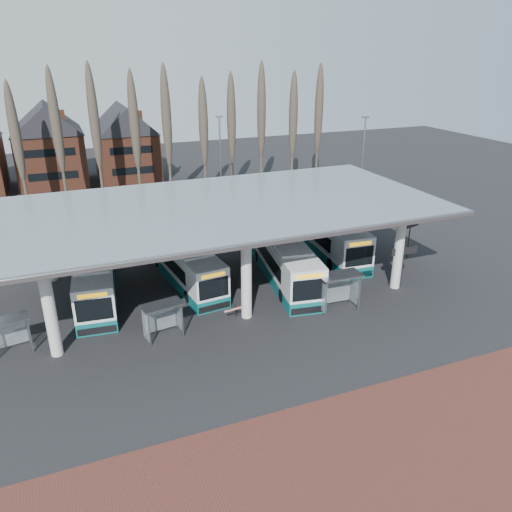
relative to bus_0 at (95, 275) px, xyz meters
name	(u,v)px	position (x,y,z in m)	size (l,w,h in m)	color
ground	(261,335)	(8.98, -9.74, -1.55)	(140.00, 140.00, 0.00)	black
brick_strip	(368,473)	(8.98, -21.74, -1.54)	(70.00, 10.00, 0.03)	#4F241F
station_canopy	(219,213)	(8.98, -1.74, 4.13)	(32.00, 16.00, 6.34)	silver
poplar_row	(150,124)	(8.98, 23.26, 7.22)	(45.10, 1.10, 14.50)	#473D33
townhouse_row	(7,143)	(-6.77, 34.26, 4.38)	(36.80, 10.30, 12.25)	brown
lamp_post_b	(221,162)	(14.98, 16.26, 3.78)	(0.80, 0.16, 10.17)	slate
lamp_post_c	(362,163)	(28.98, 10.26, 3.78)	(0.80, 0.16, 10.17)	slate
bus_0	(95,275)	(0.00, 0.00, 0.00)	(3.71, 12.06, 3.30)	white
bus_1	(184,262)	(6.55, 0.03, -0.04)	(3.68, 11.79, 3.22)	white
bus_2	(283,258)	(13.85, -2.48, 0.05)	(4.45, 12.52, 3.41)	white
bus_3	(325,233)	(19.64, 1.34, 0.10)	(3.73, 12.82, 3.51)	white
shelter_0	(7,328)	(-5.50, -6.05, 0.11)	(2.65, 1.65, 2.29)	gray
shelter_1	(162,313)	(3.23, -7.63, 0.15)	(2.69, 1.66, 2.34)	gray
shelter_2	(338,283)	(15.14, -8.61, 0.43)	(3.01, 1.62, 2.73)	gray
info_sign_0	(404,254)	(21.41, -7.33, 1.12)	(2.14, 0.28, 3.19)	black
info_sign_1	(410,227)	(25.61, -2.67, 1.14)	(2.11, 0.69, 3.21)	black
barrier	(237,309)	(8.28, -7.28, -0.80)	(1.94, 0.66, 0.97)	black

